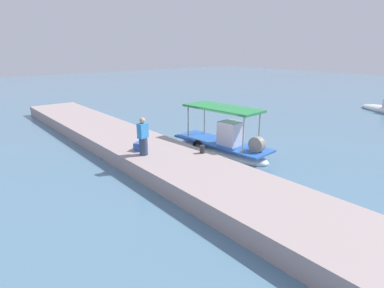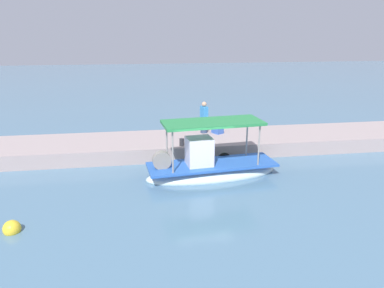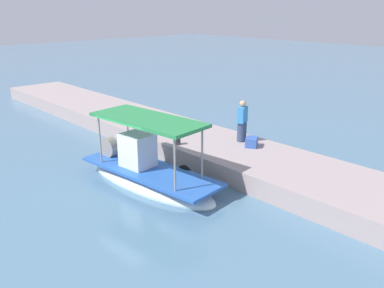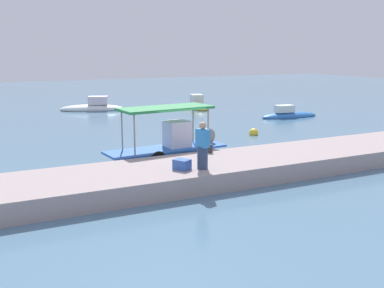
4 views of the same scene
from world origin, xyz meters
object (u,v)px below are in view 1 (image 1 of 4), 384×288
Objects in this scene: cargo_crate at (140,146)px; main_fishing_boat at (223,145)px; mooring_bollard at (202,149)px; fisherman_near_bollard at (143,138)px.

main_fishing_boat is at bearing 73.21° from cargo_crate.
fisherman_near_bollard is at bearing -124.33° from mooring_bollard.
main_fishing_boat is 3.45× the size of fisherman_near_bollard.
main_fishing_boat is 16.40× the size of mooring_bollard.
mooring_bollard is 3.06m from cargo_crate.
main_fishing_boat is at bearing 112.58° from mooring_bollard.
fisherman_near_bollard is at bearing -97.18° from main_fishing_boat.
fisherman_near_bollard reaches higher than cargo_crate.
fisherman_near_bollard is 4.75× the size of mooring_bollard.
fisherman_near_bollard is at bearing -18.53° from cargo_crate.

